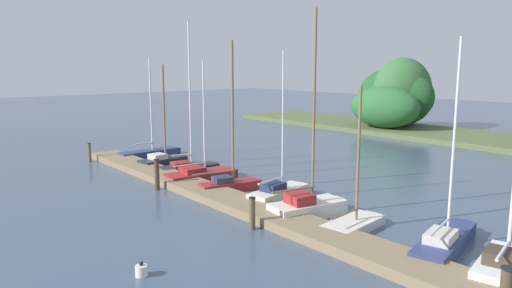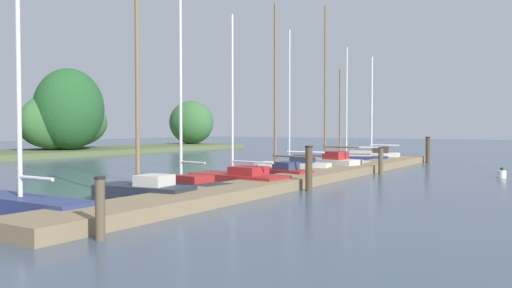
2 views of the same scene
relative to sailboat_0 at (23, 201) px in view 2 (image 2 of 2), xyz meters
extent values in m
cube|color=#847051|center=(11.49, -2.45, -0.17)|extent=(26.78, 1.80, 0.35)
ellipsoid|color=#235628|center=(18.13, 24.43, 1.87)|extent=(5.97, 4.33, 3.63)
ellipsoid|color=#235628|center=(17.64, 21.92, 3.21)|extent=(5.47, 4.92, 6.32)
ellipsoid|color=#386B38|center=(19.42, 24.60, 2.18)|extent=(7.38, 4.85, 4.26)
ellipsoid|color=#386B38|center=(17.09, 22.73, 2.26)|extent=(6.00, 3.39, 4.40)
ellipsoid|color=#386B38|center=(34.11, 23.55, 2.36)|extent=(4.21, 5.05, 4.61)
cube|color=navy|center=(0.00, -0.19, -0.13)|extent=(1.05, 3.95, 0.44)
cylinder|color=silver|center=(0.00, 0.11, 3.09)|extent=(0.11, 0.11, 6.01)
cylinder|color=silver|center=(0.01, -0.49, 0.57)|extent=(0.10, 1.32, 0.09)
cube|color=#232833|center=(3.15, -0.86, -0.11)|extent=(1.49, 3.00, 0.47)
cube|color=#232833|center=(2.98, 0.43, -0.13)|extent=(0.71, 0.79, 0.40)
cube|color=beige|center=(3.20, -1.21, 0.28)|extent=(0.95, 0.96, 0.31)
cylinder|color=#7F6647|center=(3.12, -0.64, 2.89)|extent=(0.12, 0.12, 5.52)
cube|color=#232833|center=(5.38, -0.49, -0.17)|extent=(1.61, 3.39, 0.35)
cube|color=#232833|center=(5.59, 0.96, -0.19)|extent=(0.74, 0.90, 0.30)
cube|color=maroon|center=(5.32, -0.90, 0.12)|extent=(0.99, 1.09, 0.23)
cylinder|color=silver|center=(5.41, -0.25, 3.98)|extent=(0.10, 0.10, 7.95)
cylinder|color=silver|center=(5.34, -0.79, 0.64)|extent=(0.24, 1.21, 0.06)
cube|color=maroon|center=(7.58, -1.05, -0.12)|extent=(1.61, 3.75, 0.45)
cube|color=maroon|center=(7.70, 0.59, -0.14)|extent=(0.81, 0.97, 0.38)
cube|color=maroon|center=(7.54, -1.51, 0.25)|extent=(1.09, 1.17, 0.29)
cylinder|color=silver|center=(7.60, -0.78, 2.96)|extent=(0.09, 0.09, 5.71)
cylinder|color=silver|center=(7.53, -1.63, 0.56)|extent=(0.20, 1.90, 0.06)
cube|color=maroon|center=(10.28, -1.17, -0.12)|extent=(1.47, 2.99, 0.45)
cube|color=maroon|center=(10.54, 0.09, -0.14)|extent=(0.64, 0.80, 0.38)
cube|color=#2D3856|center=(10.21, -1.52, 0.25)|extent=(0.85, 0.98, 0.29)
cylinder|color=#7F6647|center=(10.32, -0.96, 3.42)|extent=(0.12, 0.12, 6.63)
cylinder|color=#7F6647|center=(10.13, -1.92, 0.64)|extent=(0.51, 2.16, 0.08)
cube|color=silver|center=(12.97, -0.40, -0.08)|extent=(1.58, 3.35, 0.53)
cube|color=silver|center=(12.72, 1.02, -0.11)|extent=(0.70, 0.89, 0.45)
cube|color=#1E2847|center=(13.04, -0.80, 0.35)|extent=(0.94, 1.09, 0.34)
cylinder|color=silver|center=(12.93, -0.17, 3.20)|extent=(0.08, 0.08, 6.04)
cylinder|color=silver|center=(13.06, -0.94, 0.66)|extent=(0.38, 1.73, 0.08)
cube|color=silver|center=(15.36, -1.04, -0.05)|extent=(1.76, 3.25, 0.58)
cube|color=silver|center=(15.58, 0.34, -0.08)|extent=(0.82, 0.88, 0.50)
cube|color=maroon|center=(15.29, -1.42, 0.43)|extent=(1.09, 1.07, 0.38)
cylinder|color=#7F6647|center=(15.39, -0.81, 3.99)|extent=(0.11, 0.11, 7.50)
cylinder|color=#7F6647|center=(15.25, -1.70, 0.84)|extent=(0.41, 1.99, 0.09)
cube|color=silver|center=(17.54, -0.89, -0.17)|extent=(1.50, 2.82, 0.35)
cube|color=silver|center=(17.38, 0.31, -0.19)|extent=(0.72, 0.75, 0.30)
cylinder|color=#7F6647|center=(17.51, -0.69, 2.44)|extent=(0.10, 0.10, 4.87)
cylinder|color=#7F6647|center=(17.61, -1.46, 0.39)|extent=(0.29, 1.73, 0.07)
cube|color=navy|center=(20.64, -0.09, -0.11)|extent=(2.00, 4.26, 0.46)
cube|color=navy|center=(20.20, 1.72, -0.14)|extent=(0.81, 1.14, 0.39)
cube|color=beige|center=(20.77, -0.59, 0.27)|extent=(1.06, 1.39, 0.30)
cylinder|color=silver|center=(20.57, 0.21, 3.30)|extent=(0.09, 0.09, 6.38)
cylinder|color=silver|center=(20.80, -0.72, 0.63)|extent=(0.59, 2.10, 0.08)
cube|color=white|center=(22.82, -0.74, -0.06)|extent=(1.90, 3.13, 0.57)
cube|color=white|center=(22.54, 0.54, -0.09)|extent=(0.85, 0.87, 0.48)
cube|color=#3D3328|center=(22.90, -1.10, 0.40)|extent=(1.14, 1.07, 0.37)
cylinder|color=silver|center=(22.78, -0.53, 3.18)|extent=(0.12, 0.12, 5.91)
cylinder|color=silver|center=(22.95, -1.30, 0.69)|extent=(0.47, 1.74, 0.09)
cylinder|color=brown|center=(-0.83, -3.77, 0.23)|extent=(0.18, 0.18, 1.15)
cylinder|color=black|center=(-0.83, -3.77, 0.83)|extent=(0.21, 0.21, 0.04)
cylinder|color=#4C3D28|center=(7.87, -3.71, 0.39)|extent=(0.23, 0.23, 1.46)
cylinder|color=black|center=(7.87, -3.71, 1.14)|extent=(0.27, 0.27, 0.04)
cylinder|color=brown|center=(15.15, -3.70, 0.25)|extent=(0.22, 0.22, 1.18)
cylinder|color=black|center=(15.15, -3.70, 0.86)|extent=(0.25, 0.25, 0.04)
cylinder|color=#4C3D28|center=(24.00, -3.64, 0.42)|extent=(0.28, 0.28, 1.53)
cylinder|color=black|center=(24.00, -3.64, 1.20)|extent=(0.32, 0.32, 0.04)
cylinder|color=white|center=(16.14, -8.59, -0.19)|extent=(0.35, 0.35, 0.32)
sphere|color=black|center=(16.14, -8.59, 0.03)|extent=(0.12, 0.12, 0.12)
camera|label=1|loc=(27.97, -14.12, 5.61)|focal=33.03mm
camera|label=2|loc=(-6.99, -11.18, 1.75)|focal=34.92mm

